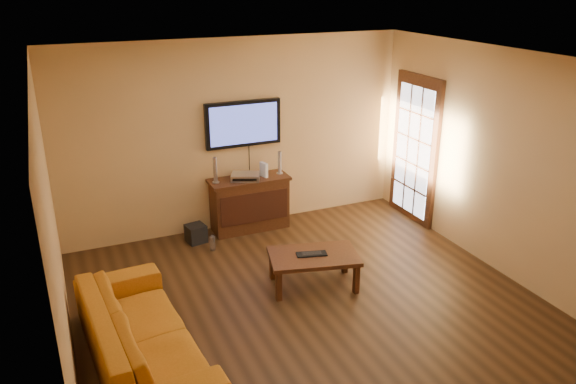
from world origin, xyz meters
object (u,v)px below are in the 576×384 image
media_console (250,204)px  subwoofer (196,233)px  game_console (264,170)px  speaker_right (280,163)px  speaker_left (215,171)px  keyboard (312,254)px  sofa (141,325)px  coffee_table (314,259)px  bottle (212,243)px  television (243,124)px  av_receiver (246,177)px

media_console → subwoofer: media_console is taller
game_console → subwoofer: size_ratio=0.84×
speaker_right → subwoofer: 1.55m
speaker_left → game_console: (0.70, -0.03, -0.06)m
media_console → speaker_left: 0.73m
speaker_right → keyboard: (-0.37, -1.84, -0.50)m
speaker_left → media_console: bearing=-2.1°
sofa → game_console: game_console is taller
media_console → subwoofer: size_ratio=4.62×
subwoofer → speaker_right: bearing=-4.5°
coffee_table → speaker_left: speaker_left is taller
speaker_right → sofa: bearing=-134.2°
media_console → coffee_table: media_console is taller
coffee_table → subwoofer: (-0.97, 1.71, -0.24)m
media_console → bottle: bearing=-147.2°
television → media_console: bearing=-90.0°
sofa → av_receiver: (1.90, 2.46, 0.38)m
television → speaker_left: bearing=-161.3°
game_console → speaker_right: bearing=-7.5°
television → av_receiver: bearing=-106.3°
speaker_left → subwoofer: bearing=-159.9°
keyboard → sofa: bearing=-161.9°
av_receiver → sofa: bearing=-103.1°
television → game_console: television is taller
television → av_receiver: size_ratio=2.79×
speaker_right → bottle: size_ratio=1.49×
television → game_console: bearing=-41.2°
speaker_left → game_console: size_ratio=1.75×
subwoofer → keyboard: (0.95, -1.70, 0.30)m
television → coffee_table: television is taller
television → speaker_right: 0.78m
media_console → speaker_right: 0.72m
media_console → game_console: bearing=-3.4°
television → coffee_table: 2.32m
game_console → coffee_table: bearing=-107.7°
speaker_right → bottle: speaker_right is taller
coffee_table → subwoofer: coffee_table is taller
av_receiver → keyboard: size_ratio=1.04×
television → speaker_right: bearing=-18.3°
media_console → game_console: size_ratio=5.52×
media_console → television: bearing=90.0°
television → speaker_right: television is taller
coffee_table → game_console: (0.09, 1.81, 0.52)m
speaker_left → speaker_right: size_ratio=1.10×
speaker_left → av_receiver: bearing=-6.3°
coffee_table → subwoofer: bearing=119.6°
speaker_right → game_console: speaker_right is taller
sofa → keyboard: (2.08, 0.68, -0.02)m
television → av_receiver: 0.74m
television → sofa: size_ratio=0.48×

